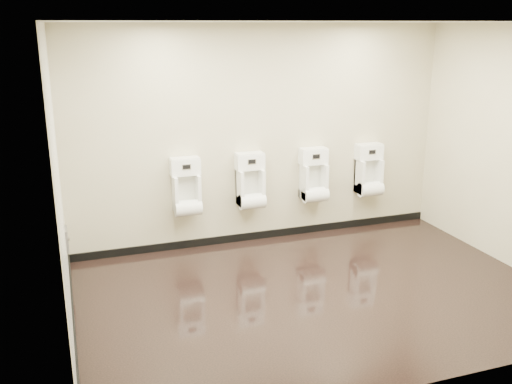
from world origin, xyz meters
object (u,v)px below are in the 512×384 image
Objects in this scene: urinal_2 at (314,179)px; urinal_3 at (369,174)px; access_panel at (67,239)px; urinal_1 at (251,185)px; urinal_0 at (187,191)px.

urinal_2 and urinal_3 have the same top height.
access_panel is 0.36× the size of urinal_3.
urinal_1 is 0.89m from urinal_2.
urinal_2 is at bearing 0.00° from urinal_0.
access_panel is 2.34m from urinal_1.
urinal_3 is at bearing 0.00° from urinal_0.
urinal_3 is (2.56, 0.00, 0.00)m from urinal_0.
access_panel is 4.04m from urinal_3.
urinal_1 is at bearing 10.54° from access_panel.
urinal_1 and urinal_3 have the same top height.
urinal_3 is (1.72, 0.00, 0.00)m from urinal_1.
urinal_0 is at bearing 180.00° from urinal_1.
urinal_0 reaches higher than access_panel.
urinal_3 is at bearing 0.00° from urinal_2.
urinal_0 and urinal_2 have the same top height.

